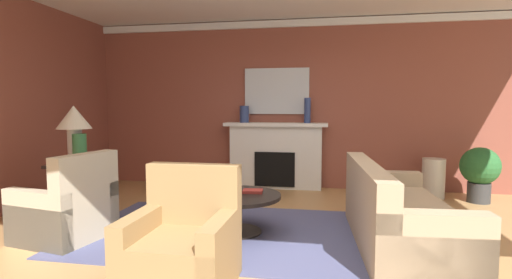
# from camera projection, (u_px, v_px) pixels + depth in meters

# --- Properties ---
(ground_plane) EXTENTS (9.41, 9.41, 0.00)m
(ground_plane) POSITION_uv_depth(u_px,v_px,m) (273.00, 239.00, 4.21)
(ground_plane) COLOR tan
(wall_fireplace) EXTENTS (7.84, 0.12, 2.95)m
(wall_fireplace) POSITION_uv_depth(u_px,v_px,m) (296.00, 104.00, 6.90)
(wall_fireplace) COLOR brown
(wall_fireplace) RESTS_ON ground_plane
(crown_moulding) EXTENTS (7.84, 0.08, 0.12)m
(crown_moulding) POSITION_uv_depth(u_px,v_px,m) (296.00, 23.00, 6.70)
(crown_moulding) COLOR white
(area_rug) EXTENTS (3.55, 2.22, 0.01)m
(area_rug) POSITION_uv_depth(u_px,v_px,m) (237.00, 233.00, 4.42)
(area_rug) COLOR #4C517A
(area_rug) RESTS_ON ground_plane
(fireplace) EXTENTS (1.80, 0.35, 1.15)m
(fireplace) POSITION_uv_depth(u_px,v_px,m) (276.00, 157.00, 6.83)
(fireplace) COLOR white
(fireplace) RESTS_ON ground_plane
(mantel_mirror) EXTENTS (1.14, 0.04, 0.80)m
(mantel_mirror) POSITION_uv_depth(u_px,v_px,m) (277.00, 91.00, 6.85)
(mantel_mirror) COLOR silver
(sofa) EXTENTS (1.02, 2.15, 0.85)m
(sofa) POSITION_uv_depth(u_px,v_px,m) (397.00, 218.00, 3.99)
(sofa) COLOR tan
(sofa) RESTS_ON ground_plane
(armchair_near_window) EXTENTS (0.94, 0.94, 0.95)m
(armchair_near_window) POSITION_uv_depth(u_px,v_px,m) (67.00, 212.00, 4.19)
(armchair_near_window) COLOR #C1B293
(armchair_near_window) RESTS_ON ground_plane
(armchair_facing_fireplace) EXTENTS (0.81, 0.81, 0.95)m
(armchair_facing_fireplace) POSITION_uv_depth(u_px,v_px,m) (183.00, 249.00, 3.08)
(armchair_facing_fireplace) COLOR #9E7A4C
(armchair_facing_fireplace) RESTS_ON ground_plane
(coffee_table) EXTENTS (1.00, 1.00, 0.45)m
(coffee_table) POSITION_uv_depth(u_px,v_px,m) (237.00, 204.00, 4.39)
(coffee_table) COLOR black
(coffee_table) RESTS_ON ground_plane
(side_table) EXTENTS (0.56, 0.56, 0.70)m
(side_table) POSITION_uv_depth(u_px,v_px,m) (77.00, 186.00, 5.08)
(side_table) COLOR black
(side_table) RESTS_ON ground_plane
(table_lamp) EXTENTS (0.44, 0.44, 0.75)m
(table_lamp) POSITION_uv_depth(u_px,v_px,m) (74.00, 123.00, 5.01)
(table_lamp) COLOR beige
(table_lamp) RESTS_ON side_table
(vase_on_side_table) EXTENTS (0.17, 0.17, 0.39)m
(vase_on_side_table) POSITION_uv_depth(u_px,v_px,m) (80.00, 149.00, 4.90)
(vase_on_side_table) COLOR #33703D
(vase_on_side_table) RESTS_ON side_table
(vase_mantel_right) EXTENTS (0.11, 0.11, 0.43)m
(vase_mantel_right) POSITION_uv_depth(u_px,v_px,m) (307.00, 110.00, 6.62)
(vase_mantel_right) COLOR navy
(vase_mantel_right) RESTS_ON fireplace
(vase_tall_corner) EXTENTS (0.35, 0.35, 0.62)m
(vase_tall_corner) POSITION_uv_depth(u_px,v_px,m) (433.00, 178.00, 6.10)
(vase_tall_corner) COLOR beige
(vase_tall_corner) RESTS_ON ground_plane
(vase_mantel_left) EXTENTS (0.16, 0.16, 0.29)m
(vase_mantel_left) POSITION_uv_depth(u_px,v_px,m) (244.00, 114.00, 6.82)
(vase_mantel_left) COLOR navy
(vase_mantel_left) RESTS_ON fireplace
(book_red_cover) EXTENTS (0.24, 0.18, 0.03)m
(book_red_cover) POSITION_uv_depth(u_px,v_px,m) (253.00, 191.00, 4.46)
(book_red_cover) COLOR maroon
(book_red_cover) RESTS_ON coffee_table
(potted_plant) EXTENTS (0.56, 0.56, 0.83)m
(potted_plant) POSITION_uv_depth(u_px,v_px,m) (480.00, 170.00, 5.80)
(potted_plant) COLOR #333333
(potted_plant) RESTS_ON ground_plane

